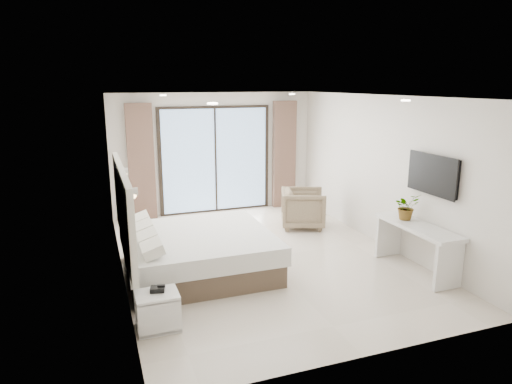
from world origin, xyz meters
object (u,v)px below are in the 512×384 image
Objects in this scene: console_desk at (417,237)px; bed at (197,252)px; armchair at (303,207)px; nightstand at (158,311)px.

bed is at bearing 160.45° from console_desk.
nightstand is at bearing 153.03° from armchair.
bed reaches higher than nightstand.
bed is 2.98m from armchair.
bed is 1.42× the size of console_desk.
console_desk reaches higher than nightstand.
armchair is (-0.67, 2.67, -0.13)m from console_desk.
console_desk is at bearing 5.16° from nightstand.
bed is at bearing 61.24° from nightstand.
console_desk is (3.23, -1.15, 0.23)m from bed.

